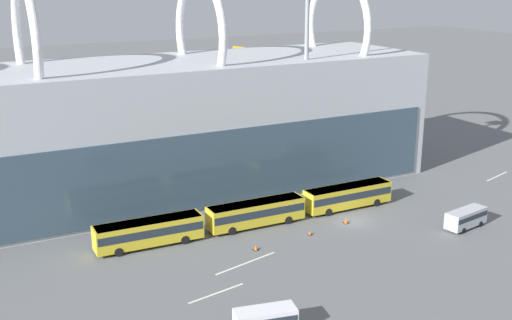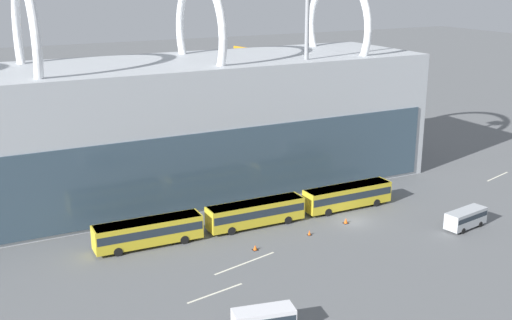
{
  "view_description": "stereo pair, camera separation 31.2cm",
  "coord_description": "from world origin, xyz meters",
  "px_view_note": "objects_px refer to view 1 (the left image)",
  "views": [
    {
      "loc": [
        -44.94,
        -60.0,
        29.68
      ],
      "look_at": [
        -4.55,
        17.33,
        4.0
      ],
      "focal_mm": 45.0,
      "sensor_mm": 36.0,
      "label": 1
    },
    {
      "loc": [
        -44.67,
        -60.14,
        29.68
      ],
      "look_at": [
        -4.55,
        17.33,
        4.0
      ],
      "focal_mm": 45.0,
      "sensor_mm": 36.0,
      "label": 2
    }
  ],
  "objects_px": {
    "shuttle_bus_2": "(348,195)",
    "service_van_crossing": "(265,319)",
    "traffic_cone_1": "(256,248)",
    "floodlight_mast": "(307,45)",
    "traffic_cone_2": "(310,233)",
    "airliner_at_gate_far": "(291,106)",
    "traffic_cone_0": "(346,221)",
    "shuttle_bus_0": "(149,231)",
    "shuttle_bus_1": "(256,212)",
    "service_van_foreground": "(466,217)"
  },
  "relations": [
    {
      "from": "service_van_foreground",
      "to": "floodlight_mast",
      "type": "bearing_deg",
      "value": -77.73
    },
    {
      "from": "traffic_cone_0",
      "to": "traffic_cone_1",
      "type": "xyz_separation_m",
      "value": [
        -13.49,
        -1.87,
        -0.06
      ]
    },
    {
      "from": "service_van_foreground",
      "to": "service_van_crossing",
      "type": "distance_m",
      "value": 33.93
    },
    {
      "from": "shuttle_bus_0",
      "to": "shuttle_bus_1",
      "type": "bearing_deg",
      "value": 0.5
    },
    {
      "from": "traffic_cone_2",
      "to": "shuttle_bus_2",
      "type": "bearing_deg",
      "value": 30.36
    },
    {
      "from": "shuttle_bus_0",
      "to": "service_van_crossing",
      "type": "height_order",
      "value": "shuttle_bus_0"
    },
    {
      "from": "service_van_crossing",
      "to": "traffic_cone_0",
      "type": "distance_m",
      "value": 27.0
    },
    {
      "from": "shuttle_bus_2",
      "to": "traffic_cone_0",
      "type": "relative_size",
      "value": 17.69
    },
    {
      "from": "airliner_at_gate_far",
      "to": "shuttle_bus_0",
      "type": "bearing_deg",
      "value": -59.68
    },
    {
      "from": "floodlight_mast",
      "to": "shuttle_bus_2",
      "type": "bearing_deg",
      "value": -87.81
    },
    {
      "from": "service_van_crossing",
      "to": "traffic_cone_1",
      "type": "bearing_deg",
      "value": 76.4
    },
    {
      "from": "shuttle_bus_1",
      "to": "service_van_foreground",
      "type": "relative_size",
      "value": 2.01
    },
    {
      "from": "floodlight_mast",
      "to": "airliner_at_gate_far",
      "type": "bearing_deg",
      "value": 62.82
    },
    {
      "from": "service_van_crossing",
      "to": "traffic_cone_1",
      "type": "height_order",
      "value": "service_van_crossing"
    },
    {
      "from": "traffic_cone_2",
      "to": "floodlight_mast",
      "type": "bearing_deg",
      "value": 60.75
    },
    {
      "from": "traffic_cone_2",
      "to": "traffic_cone_0",
      "type": "bearing_deg",
      "value": 10.16
    },
    {
      "from": "shuttle_bus_2",
      "to": "service_van_crossing",
      "type": "xyz_separation_m",
      "value": [
        -23.85,
        -21.61,
        -0.47
      ]
    },
    {
      "from": "airliner_at_gate_far",
      "to": "shuttle_bus_1",
      "type": "height_order",
      "value": "airliner_at_gate_far"
    },
    {
      "from": "shuttle_bus_2",
      "to": "service_van_foreground",
      "type": "distance_m",
      "value": 14.92
    },
    {
      "from": "shuttle_bus_2",
      "to": "traffic_cone_1",
      "type": "xyz_separation_m",
      "value": [
        -16.67,
        -6.14,
        -1.52
      ]
    },
    {
      "from": "airliner_at_gate_far",
      "to": "service_van_foreground",
      "type": "relative_size",
      "value": 6.4
    },
    {
      "from": "service_van_foreground",
      "to": "traffic_cone_2",
      "type": "bearing_deg",
      "value": -30.74
    },
    {
      "from": "airliner_at_gate_far",
      "to": "shuttle_bus_2",
      "type": "distance_m",
      "value": 41.93
    },
    {
      "from": "shuttle_bus_0",
      "to": "traffic_cone_0",
      "type": "xyz_separation_m",
      "value": [
        23.62,
        -4.64,
        -1.47
      ]
    },
    {
      "from": "service_van_foreground",
      "to": "service_van_crossing",
      "type": "xyz_separation_m",
      "value": [
        -32.56,
        -9.51,
        -0.01
      ]
    },
    {
      "from": "service_van_foreground",
      "to": "shuttle_bus_2",
      "type": "bearing_deg",
      "value": -64.18
    },
    {
      "from": "shuttle_bus_0",
      "to": "service_van_crossing",
      "type": "xyz_separation_m",
      "value": [
        2.95,
        -21.99,
        -0.47
      ]
    },
    {
      "from": "airliner_at_gate_far",
      "to": "traffic_cone_0",
      "type": "height_order",
      "value": "airliner_at_gate_far"
    },
    {
      "from": "service_van_foreground",
      "to": "traffic_cone_1",
      "type": "height_order",
      "value": "service_van_foreground"
    },
    {
      "from": "shuttle_bus_1",
      "to": "service_van_crossing",
      "type": "xyz_separation_m",
      "value": [
        -10.45,
        -21.71,
        -0.47
      ]
    },
    {
      "from": "shuttle_bus_0",
      "to": "service_van_crossing",
      "type": "distance_m",
      "value": 22.19
    },
    {
      "from": "shuttle_bus_0",
      "to": "traffic_cone_1",
      "type": "bearing_deg",
      "value": -31.04
    },
    {
      "from": "service_van_crossing",
      "to": "traffic_cone_2",
      "type": "bearing_deg",
      "value": 59.11
    },
    {
      "from": "floodlight_mast",
      "to": "traffic_cone_1",
      "type": "distance_m",
      "value": 30.46
    },
    {
      "from": "shuttle_bus_2",
      "to": "traffic_cone_1",
      "type": "height_order",
      "value": "shuttle_bus_2"
    },
    {
      "from": "shuttle_bus_2",
      "to": "traffic_cone_0",
      "type": "xyz_separation_m",
      "value": [
        -3.19,
        -4.27,
        -1.47
      ]
    },
    {
      "from": "shuttle_bus_2",
      "to": "traffic_cone_2",
      "type": "height_order",
      "value": "shuttle_bus_2"
    },
    {
      "from": "shuttle_bus_0",
      "to": "floodlight_mast",
      "type": "distance_m",
      "value": 33.64
    },
    {
      "from": "shuttle_bus_1",
      "to": "shuttle_bus_2",
      "type": "bearing_deg",
      "value": 0.38
    },
    {
      "from": "airliner_at_gate_far",
      "to": "service_van_foreground",
      "type": "xyz_separation_m",
      "value": [
        -5.79,
        -51.31,
        -3.75
      ]
    },
    {
      "from": "airliner_at_gate_far",
      "to": "shuttle_bus_1",
      "type": "relative_size",
      "value": 3.19
    },
    {
      "from": "shuttle_bus_1",
      "to": "service_van_crossing",
      "type": "relative_size",
      "value": 2.2
    },
    {
      "from": "airliner_at_gate_far",
      "to": "shuttle_bus_1",
      "type": "xyz_separation_m",
      "value": [
        -27.9,
        -39.11,
        -3.28
      ]
    },
    {
      "from": "airliner_at_gate_far",
      "to": "shuttle_bus_2",
      "type": "bearing_deg",
      "value": -33.21
    },
    {
      "from": "airliner_at_gate_far",
      "to": "shuttle_bus_1",
      "type": "distance_m",
      "value": 48.16
    },
    {
      "from": "shuttle_bus_0",
      "to": "shuttle_bus_1",
      "type": "relative_size",
      "value": 1.0
    },
    {
      "from": "shuttle_bus_2",
      "to": "floodlight_mast",
      "type": "relative_size",
      "value": 0.39
    },
    {
      "from": "service_van_crossing",
      "to": "traffic_cone_2",
      "type": "relative_size",
      "value": 9.43
    },
    {
      "from": "shuttle_bus_1",
      "to": "traffic_cone_0",
      "type": "height_order",
      "value": "shuttle_bus_1"
    },
    {
      "from": "traffic_cone_1",
      "to": "traffic_cone_2",
      "type": "height_order",
      "value": "traffic_cone_2"
    }
  ]
}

